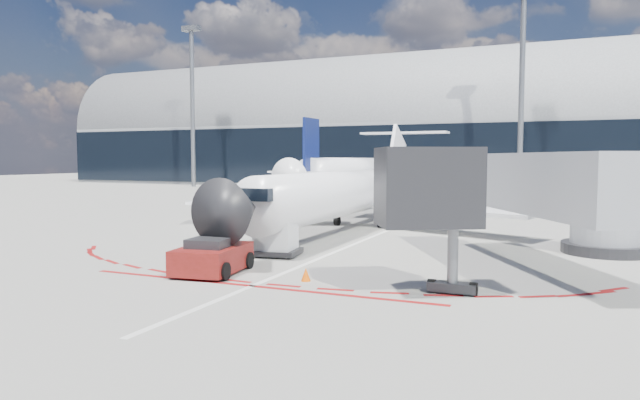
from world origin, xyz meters
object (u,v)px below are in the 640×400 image
at_px(pushback_tug, 212,257).
at_px(uld_container, 276,234).
at_px(ramp_worker, 230,247).
at_px(regional_jet, 352,191).

height_order(pushback_tug, uld_container, uld_container).
bearing_deg(uld_container, ramp_worker, -109.42).
xyz_separation_m(regional_jet, ramp_worker, (-0.40, -13.92, -1.62)).
bearing_deg(ramp_worker, regional_jet, -130.13).
xyz_separation_m(ramp_worker, uld_container, (0.60, 2.97, 0.20)).
bearing_deg(ramp_worker, pushback_tug, 56.93).
bearing_deg(pushback_tug, ramp_worker, 87.31).
height_order(regional_jet, ramp_worker, regional_jet).
height_order(regional_jet, uld_container, regional_jet).
distance_m(pushback_tug, uld_container, 4.59).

